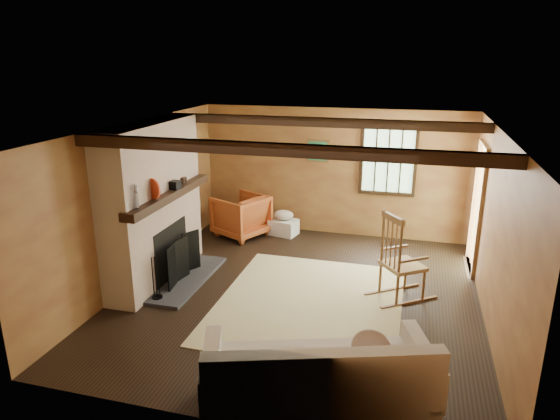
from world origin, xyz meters
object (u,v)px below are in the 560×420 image
(rocking_chair, at_px, (400,263))
(armchair, at_px, (241,216))
(sofa, at_px, (319,384))
(fireplace, at_px, (155,210))
(laundry_basket, at_px, (284,227))

(rocking_chair, relative_size, armchair, 1.44)
(sofa, bearing_deg, fireplace, 123.00)
(fireplace, height_order, laundry_basket, fireplace)
(armchair, bearing_deg, sofa, 54.50)
(fireplace, bearing_deg, armchair, 74.47)
(laundry_basket, distance_m, armchair, 0.85)
(rocking_chair, height_order, armchair, rocking_chair)
(fireplace, relative_size, rocking_chair, 1.89)
(laundry_basket, relative_size, armchair, 0.57)
(rocking_chair, height_order, laundry_basket, rocking_chair)
(laundry_basket, bearing_deg, rocking_chair, -43.06)
(fireplace, xyz_separation_m, armchair, (0.59, 2.12, -0.70))
(fireplace, height_order, rocking_chair, fireplace)
(laundry_basket, bearing_deg, sofa, -71.21)
(rocking_chair, distance_m, armchair, 3.53)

